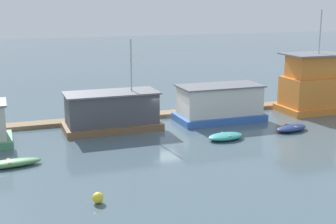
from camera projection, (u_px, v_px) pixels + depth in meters
name	position (u px, v px, depth m)	size (l,w,h in m)	color
ground_plane	(164.00, 126.00, 37.06)	(200.00, 200.00, 0.00)	#475B66
dock_walkway	(151.00, 115.00, 40.12)	(42.40, 1.52, 0.30)	#846B4C
houseboat_brown	(112.00, 111.00, 35.94)	(7.41, 3.49, 6.91)	brown
houseboat_blue	(219.00, 104.00, 38.66)	(7.20, 3.62, 2.98)	#3866B7
houseboat_orange	(312.00, 86.00, 41.54)	(5.42, 3.79, 9.00)	orange
dinghy_green	(9.00, 164.00, 27.87)	(3.84, 1.42, 0.44)	#47844C
dinghy_teal	(226.00, 136.00, 33.45)	(2.84, 1.75, 0.47)	teal
dinghy_navy	(291.00, 128.00, 35.71)	(3.06, 1.97, 0.48)	navy
buoy_yellow	(98.00, 198.00, 22.84)	(0.56, 0.56, 0.56)	yellow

